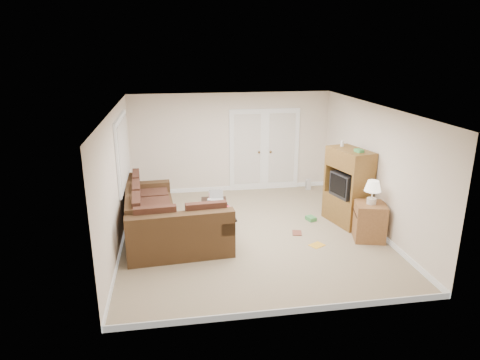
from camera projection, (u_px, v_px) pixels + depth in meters
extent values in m
plane|color=tan|center=(251.00, 233.00, 8.55)|extent=(5.50, 5.50, 0.00)
cube|color=white|center=(252.00, 108.00, 7.80)|extent=(5.00, 5.50, 0.02)
cube|color=silver|center=(117.00, 180.00, 7.79)|extent=(0.02, 5.50, 2.50)
cube|color=silver|center=(374.00, 168.00, 8.56)|extent=(0.02, 5.50, 2.50)
cube|color=silver|center=(231.00, 143.00, 10.76)|extent=(5.00, 0.02, 2.50)
cube|color=silver|center=(290.00, 233.00, 5.59)|extent=(5.00, 0.02, 2.50)
cube|color=silver|center=(247.00, 151.00, 10.86)|extent=(0.90, 0.04, 2.13)
cube|color=silver|center=(281.00, 150.00, 11.00)|extent=(0.90, 0.04, 2.13)
cube|color=white|center=(247.00, 150.00, 10.83)|extent=(0.68, 0.02, 1.80)
cube|color=white|center=(282.00, 148.00, 10.96)|extent=(0.68, 0.02, 1.80)
cube|color=silver|center=(123.00, 151.00, 8.65)|extent=(0.04, 1.92, 1.42)
cube|color=white|center=(124.00, 151.00, 8.65)|extent=(0.02, 1.74, 1.24)
cube|color=#47301B|center=(151.00, 218.00, 8.74)|extent=(1.10, 2.44, 0.43)
cube|color=#47301B|center=(133.00, 199.00, 8.53)|extent=(0.41, 2.39, 0.44)
cube|color=#47301B|center=(149.00, 187.00, 9.62)|extent=(0.94, 0.31, 0.23)
cube|color=#47271C|center=(155.00, 205.00, 8.67)|extent=(0.78, 2.31, 0.12)
cube|color=#47301B|center=(180.00, 241.00, 7.73)|extent=(1.92, 1.06, 0.43)
cube|color=#47301B|center=(181.00, 226.00, 7.29)|extent=(1.87, 0.38, 0.44)
cube|color=#47301B|center=(223.00, 220.00, 7.81)|extent=(0.31, 0.94, 0.23)
cube|color=#47271C|center=(179.00, 225.00, 7.73)|extent=(1.80, 0.74, 0.12)
cube|color=black|center=(223.00, 213.00, 7.77)|extent=(0.39, 0.85, 0.03)
cube|color=red|center=(221.00, 208.00, 7.98)|extent=(0.34, 0.15, 0.02)
cube|color=black|center=(214.00, 206.00, 8.85)|extent=(0.62, 1.11, 0.05)
cube|color=black|center=(214.00, 218.00, 8.93)|extent=(0.53, 1.02, 0.03)
cylinder|color=silver|center=(209.00, 203.00, 8.77)|extent=(0.09, 0.09, 0.16)
cylinder|color=red|center=(209.00, 196.00, 8.72)|extent=(0.01, 0.01, 0.14)
cube|color=#375FB3|center=(215.00, 208.00, 8.56)|extent=(0.22, 0.13, 0.09)
cube|color=white|center=(214.00, 207.00, 8.75)|extent=(0.39, 0.61, 0.00)
cube|color=brown|center=(346.00, 209.00, 9.01)|extent=(0.77, 1.10, 0.60)
cube|color=brown|center=(350.00, 159.00, 8.68)|extent=(0.77, 1.10, 0.40)
cube|color=black|center=(347.00, 185.00, 8.84)|extent=(0.61, 0.69, 0.50)
cube|color=black|center=(338.00, 185.00, 8.74)|extent=(0.14, 0.50, 0.40)
cube|color=#3F8C48|center=(359.00, 151.00, 8.40)|extent=(0.16, 0.20, 0.06)
cylinder|color=silver|center=(342.00, 144.00, 8.86)|extent=(0.07, 0.07, 0.12)
cube|color=brown|center=(369.00, 221.00, 8.20)|extent=(0.69, 0.69, 0.73)
cylinder|color=beige|center=(371.00, 201.00, 8.08)|extent=(0.18, 0.18, 0.11)
cylinder|color=beige|center=(372.00, 194.00, 8.04)|extent=(0.03, 0.03, 0.16)
cone|color=white|center=(373.00, 186.00, 7.99)|extent=(0.31, 0.31, 0.20)
cube|color=silver|center=(308.00, 184.00, 11.12)|extent=(0.12, 0.11, 0.28)
cube|color=gold|center=(317.00, 245.00, 8.04)|extent=(0.34, 0.32, 0.01)
cube|color=#3F8C48|center=(311.00, 218.00, 9.18)|extent=(0.22, 0.25, 0.09)
imported|color=brown|center=(292.00, 233.00, 8.55)|extent=(0.24, 0.29, 0.02)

